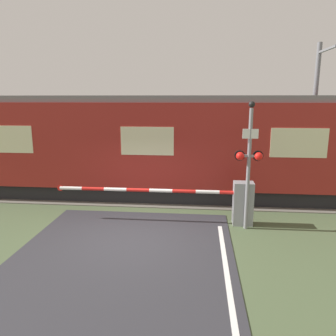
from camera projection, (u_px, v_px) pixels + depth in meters
ground_plane at (132, 237)px, 9.24m from camera, size 80.00×80.00×0.00m
track_bed at (153, 194)px, 13.25m from camera, size 36.00×3.20×0.13m
train at (153, 146)px, 12.83m from camera, size 18.64×2.79×3.93m
crossing_barrier at (227, 201)px, 10.09m from camera, size 6.21×0.44×1.35m
signal_post at (249, 159)px, 9.42m from camera, size 0.82×0.26×3.76m
catenary_pole at (314, 114)px, 13.85m from camera, size 0.20×1.90×6.07m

